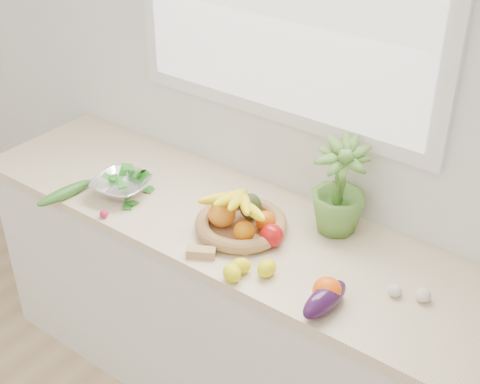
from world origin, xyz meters
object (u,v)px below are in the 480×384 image
Objects in this scene: fruit_basket at (240,219)px; apple at (272,236)px; eggplant at (325,299)px; cucumber at (65,193)px; potted_herb at (339,186)px; colander_with_spinach at (121,182)px.

apple is at bearing -3.50° from fruit_basket.
apple reaches higher than eggplant.
potted_herb reaches higher than cucumber.
apple is at bearing 151.43° from eggplant.
fruit_basket is (0.68, 0.24, 0.03)m from cucumber.
apple is 0.42× the size of eggplant.
colander_with_spinach is (-0.66, -0.08, 0.02)m from apple.
apple is 0.19× the size of fruit_basket.
apple is 0.29m from potted_herb.
colander_with_spinach is at bearing -173.02° from apple.
eggplant is 0.47× the size of fruit_basket.
fruit_basket reaches higher than eggplant.
colander_with_spinach is at bearing 174.57° from eggplant.
cucumber is at bearing -177.22° from eggplant.
potted_herb is 0.86m from colander_with_spinach.
cucumber is 0.97× the size of colander_with_spinach.
eggplant is 0.78× the size of colander_with_spinach.
apple is 0.36m from eggplant.
fruit_basket reaches higher than apple.
apple is 0.14m from fruit_basket.
cucumber is at bearing -164.42° from apple.
eggplant reaches higher than cucumber.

